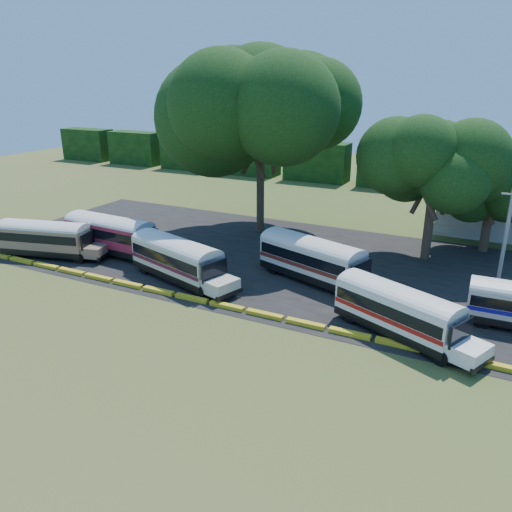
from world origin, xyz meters
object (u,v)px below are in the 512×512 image
at_px(bus_beige, 47,237).
at_px(bus_white_red, 400,309).
at_px(tree_west, 261,103).
at_px(bus_red, 112,233).
at_px(bus_cream_west, 178,257).

distance_m(bus_beige, bus_white_red, 31.72).
xyz_separation_m(bus_beige, tree_west, (13.74, 15.98, 11.27)).
bearing_deg(bus_red, bus_beige, -142.12).
bearing_deg(bus_cream_west, tree_west, 107.89).
bearing_deg(tree_west, bus_red, -125.23).
xyz_separation_m(bus_beige, bus_white_red, (31.71, -0.79, -0.05)).
height_order(bus_beige, bus_red, bus_red).
relative_size(bus_cream_west, tree_west, 0.58).
xyz_separation_m(bus_white_red, tree_west, (-17.97, 16.77, 11.32)).
height_order(bus_red, bus_cream_west, bus_red).
height_order(bus_red, tree_west, tree_west).
distance_m(bus_cream_west, tree_west, 19.03).
xyz_separation_m(bus_beige, bus_red, (4.75, 3.25, 0.15)).
distance_m(bus_beige, bus_red, 5.75).
relative_size(bus_red, bus_cream_west, 1.01).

